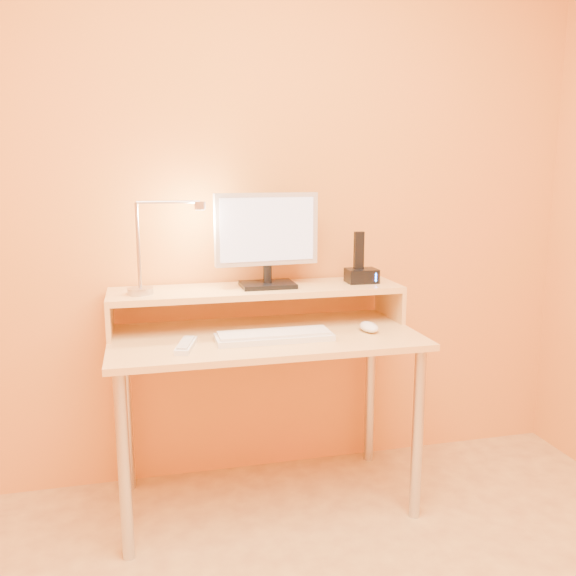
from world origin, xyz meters
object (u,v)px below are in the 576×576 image
object	(u,v)px
keyboard	(274,337)
mouse	(369,327)
remote_control	(186,346)
monitor_panel	(267,229)
phone_dock	(362,276)
lamp_base	(140,291)

from	to	relation	value
keyboard	mouse	bearing A→B (deg)	4.48
keyboard	remote_control	xyz separation A→B (m)	(-0.33, -0.03, -0.00)
monitor_panel	keyboard	world-z (taller)	monitor_panel
monitor_panel	phone_dock	bearing A→B (deg)	-6.38
phone_dock	monitor_panel	bearing A→B (deg)	-179.91
monitor_panel	phone_dock	distance (m)	0.46
monitor_panel	keyboard	distance (m)	0.46
phone_dock	remote_control	bearing A→B (deg)	-159.42
monitor_panel	lamp_base	world-z (taller)	monitor_panel
keyboard	remote_control	bearing A→B (deg)	-174.84
monitor_panel	lamp_base	size ratio (longest dim) A/B	4.33
phone_dock	mouse	xyz separation A→B (m)	(-0.04, -0.21, -0.17)
phone_dock	remote_control	world-z (taller)	phone_dock
monitor_panel	keyboard	size ratio (longest dim) A/B	0.97
keyboard	mouse	xyz separation A→B (m)	(0.39, 0.03, 0.01)
monitor_panel	mouse	distance (m)	0.57
lamp_base	phone_dock	size ratio (longest dim) A/B	0.77
remote_control	mouse	bearing A→B (deg)	19.01
lamp_base	remote_control	size ratio (longest dim) A/B	0.52
keyboard	remote_control	size ratio (longest dim) A/B	2.31
phone_dock	keyboard	size ratio (longest dim) A/B	0.29
lamp_base	keyboard	size ratio (longest dim) A/B	0.22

